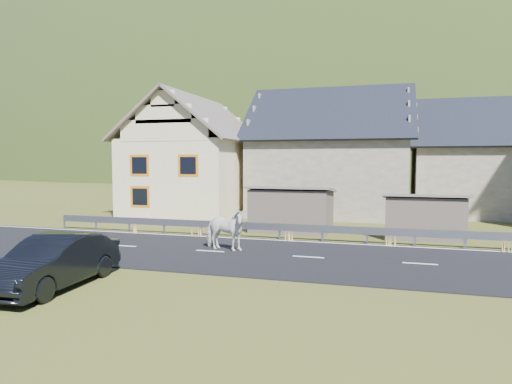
% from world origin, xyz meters
% --- Properties ---
extents(ground, '(160.00, 160.00, 0.00)m').
position_xyz_m(ground, '(0.00, 0.00, 0.00)').
color(ground, '#3D4116').
rests_on(ground, ground).
extents(road, '(60.00, 7.00, 0.04)m').
position_xyz_m(road, '(0.00, 0.00, 0.02)').
color(road, black).
rests_on(road, ground).
extents(lane_markings, '(60.00, 6.60, 0.01)m').
position_xyz_m(lane_markings, '(0.00, 0.00, 0.04)').
color(lane_markings, silver).
rests_on(lane_markings, road).
extents(guardrail, '(28.10, 0.09, 0.75)m').
position_xyz_m(guardrail, '(-0.00, 3.68, 0.56)').
color(guardrail, '#93969B').
rests_on(guardrail, ground).
extents(shed_left, '(4.30, 3.30, 2.40)m').
position_xyz_m(shed_left, '(-2.00, 6.50, 1.10)').
color(shed_left, brown).
rests_on(shed_left, ground).
extents(shed_right, '(3.80, 2.90, 2.20)m').
position_xyz_m(shed_right, '(4.50, 6.00, 1.00)').
color(shed_right, brown).
rests_on(shed_right, ground).
extents(house_cream, '(7.80, 9.80, 8.30)m').
position_xyz_m(house_cream, '(-10.00, 12.00, 4.36)').
color(house_cream, beige).
rests_on(house_cream, ground).
extents(house_stone_a, '(10.80, 9.80, 8.90)m').
position_xyz_m(house_stone_a, '(-1.00, 15.00, 4.63)').
color(house_stone_a, tan).
rests_on(house_stone_a, ground).
extents(house_stone_b, '(9.80, 8.80, 8.10)m').
position_xyz_m(house_stone_b, '(9.00, 17.00, 4.24)').
color(house_stone_b, tan).
rests_on(house_stone_b, ground).
extents(mountain, '(440.00, 280.00, 260.00)m').
position_xyz_m(mountain, '(5.00, 180.00, -20.00)').
color(mountain, '#203010').
rests_on(mountain, ground).
extents(conifer_patch, '(76.00, 50.00, 28.00)m').
position_xyz_m(conifer_patch, '(-55.00, 110.00, 6.00)').
color(conifer_patch, black).
rests_on(conifer_patch, ground).
extents(horse, '(1.32, 2.18, 1.72)m').
position_xyz_m(horse, '(-3.50, 0.31, 0.90)').
color(horse, silver).
rests_on(horse, road).
extents(car, '(1.82, 4.69, 1.52)m').
position_xyz_m(car, '(-6.41, -6.07, 0.76)').
color(car, black).
rests_on(car, ground).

